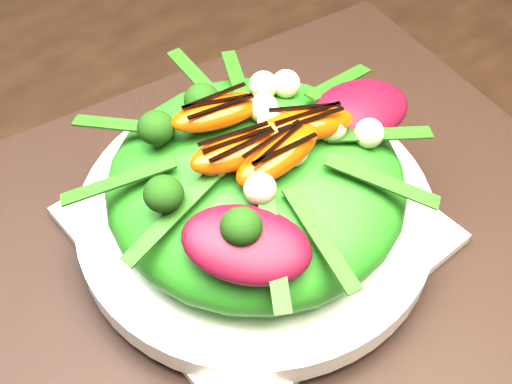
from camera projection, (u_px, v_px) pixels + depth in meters
dining_table at (176, 290)px, 0.52m from camera, size 1.60×0.90×0.75m
placemat at (256, 230)px, 0.53m from camera, size 0.55×0.43×0.00m
plate_base at (256, 225)px, 0.53m from camera, size 0.25×0.25×0.01m
salad_bowl at (256, 213)px, 0.52m from camera, size 0.34×0.34×0.02m
lettuce_mound at (256, 183)px, 0.49m from camera, size 0.27×0.27×0.07m
radicchio_leaf at (361, 109)px, 0.50m from camera, size 0.08×0.06×0.02m
orange_segment at (212, 121)px, 0.47m from camera, size 0.07×0.04×0.02m
broccoli_floret at (157, 135)px, 0.46m from camera, size 0.05×0.05×0.04m
macadamia_nut at (355, 162)px, 0.45m from camera, size 0.03×0.03×0.02m
balsamic_drizzle at (211, 110)px, 0.46m from camera, size 0.05×0.02×0.00m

